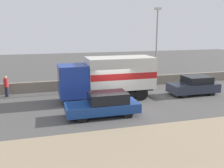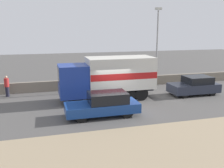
{
  "view_description": "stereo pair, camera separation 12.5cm",
  "coord_description": "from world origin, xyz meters",
  "views": [
    {
      "loc": [
        -4.8,
        -15.41,
        5.34
      ],
      "look_at": [
        -0.25,
        0.68,
        1.6
      ],
      "focal_mm": 40.0,
      "sensor_mm": 36.0,
      "label": 1
    },
    {
      "loc": [
        -4.68,
        -15.44,
        5.34
      ],
      "look_at": [
        -0.25,
        0.68,
        1.6
      ],
      "focal_mm": 40.0,
      "sensor_mm": 36.0,
      "label": 2
    }
  ],
  "objects": [
    {
      "name": "pedestrian",
      "position": [
        -7.64,
        5.34,
        0.88
      ],
      "size": [
        0.37,
        0.37,
        1.69
      ],
      "color": "#1E1E2D",
      "rests_on": "ground_plane"
    },
    {
      "name": "car_sedan_second",
      "position": [
        7.14,
        1.98,
        0.74
      ],
      "size": [
        4.03,
        1.83,
        1.51
      ],
      "rotation": [
        0.0,
        0.0,
        3.14
      ],
      "color": "#282D3D",
      "rests_on": "ground_plane"
    },
    {
      "name": "ground_plane",
      "position": [
        0.0,
        0.0,
        0.0
      ],
      "size": [
        80.0,
        80.0,
        0.0
      ],
      "primitive_type": "plane",
      "color": "#514F4C"
    },
    {
      "name": "dirt_shoulder_foreground",
      "position": [
        0.0,
        -5.85,
        0.02
      ],
      "size": [
        60.0,
        5.07,
        0.04
      ],
      "color": "#9E896B",
      "rests_on": "ground_plane"
    },
    {
      "name": "stone_wall_backdrop",
      "position": [
        0.0,
        6.27,
        0.44
      ],
      "size": [
        60.0,
        0.35,
        0.88
      ],
      "color": "gray",
      "rests_on": "ground_plane"
    },
    {
      "name": "street_lamp",
      "position": [
        5.16,
        5.17,
        4.1
      ],
      "size": [
        0.56,
        0.28,
        7.1
      ],
      "color": "gray",
      "rests_on": "ground_plane"
    },
    {
      "name": "car_hatchback",
      "position": [
        -1.26,
        -1.08,
        0.74
      ],
      "size": [
        4.53,
        1.75,
        1.49
      ],
      "rotation": [
        0.0,
        0.0,
        3.14
      ],
      "color": "navy",
      "rests_on": "ground_plane"
    },
    {
      "name": "box_truck",
      "position": [
        0.05,
        2.43,
        1.84
      ],
      "size": [
        7.15,
        2.44,
        3.22
      ],
      "rotation": [
        0.0,
        0.0,
        3.14
      ],
      "color": "navy",
      "rests_on": "ground_plane"
    }
  ]
}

